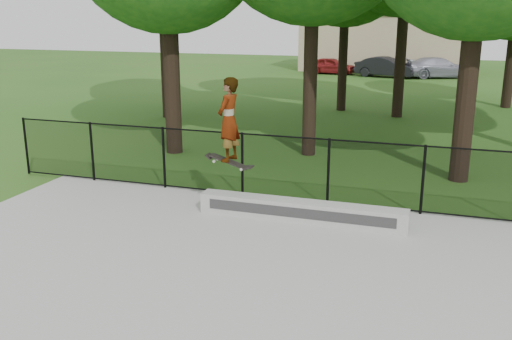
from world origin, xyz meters
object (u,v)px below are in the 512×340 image
(skater_airborne, at_px, (229,121))
(car_c, at_px, (439,68))
(grind_ledge, at_px, (301,211))
(car_a, at_px, (331,66))
(car_b, at_px, (386,67))

(skater_airborne, bearing_deg, car_c, 82.71)
(grind_ledge, relative_size, car_a, 1.28)
(grind_ledge, distance_m, car_c, 29.04)
(car_a, bearing_deg, car_b, -98.56)
(car_b, bearing_deg, car_c, -65.00)
(car_a, relative_size, car_c, 0.79)
(grind_ledge, distance_m, car_b, 28.35)
(car_c, bearing_deg, skater_airborne, 149.88)
(car_b, xyz_separation_m, skater_airborne, (-0.36, -28.35, 1.38))
(grind_ledge, height_order, car_b, car_b)
(car_b, bearing_deg, grind_ledge, -163.30)
(grind_ledge, bearing_deg, car_a, 99.77)
(car_a, xyz_separation_m, car_c, (7.20, -0.26, 0.09))
(car_c, relative_size, skater_airborne, 2.19)
(car_c, bearing_deg, grind_ledge, 152.89)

